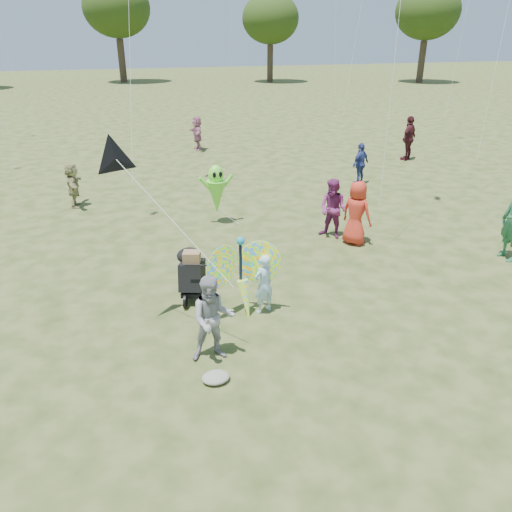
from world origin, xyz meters
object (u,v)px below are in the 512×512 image
at_px(alien_kite, 216,191).
at_px(adult_man, 213,319).
at_px(crowd_d, 73,185).
at_px(jogging_stroller, 192,271).
at_px(crowd_c, 360,164).
at_px(crowd_e, 333,209).
at_px(crowd_j, 197,133).
at_px(crowd_a, 356,213).
at_px(child_girl, 264,284).
at_px(crowd_h, 409,138).
at_px(butterfly_kite, 242,275).

bearing_deg(alien_kite, adult_man, -105.21).
distance_m(crowd_d, alien_kite, 4.95).
distance_m(adult_man, alien_kite, 6.73).
height_order(adult_man, jogging_stroller, adult_man).
bearing_deg(crowd_d, crowd_c, -88.24).
height_order(crowd_e, crowd_j, crowd_e).
distance_m(crowd_e, alien_kite, 3.41).
height_order(crowd_a, crowd_j, crowd_a).
xyz_separation_m(adult_man, crowd_e, (4.45, 4.39, 0.04)).
bearing_deg(child_girl, alien_kite, -114.09).
bearing_deg(adult_man, crowd_a, 46.02).
relative_size(child_girl, crowd_a, 0.73).
distance_m(crowd_c, crowd_h, 4.82).
relative_size(crowd_e, alien_kite, 0.93).
relative_size(crowd_c, jogging_stroller, 1.34).
bearing_deg(child_girl, crowd_h, -154.42).
distance_m(adult_man, crowd_c, 11.84).
relative_size(child_girl, butterfly_kite, 0.68).
relative_size(crowd_a, crowd_h, 0.89).
xyz_separation_m(crowd_a, alien_kite, (-3.06, 2.69, 0.12)).
height_order(crowd_j, butterfly_kite, butterfly_kite).
bearing_deg(jogging_stroller, child_girl, -20.09).
distance_m(crowd_e, crowd_j, 12.30).
distance_m(crowd_h, butterfly_kite, 15.01).
relative_size(crowd_a, jogging_stroller, 1.50).
xyz_separation_m(crowd_d, crowd_h, (13.96, 2.17, 0.24)).
xyz_separation_m(crowd_e, butterfly_kite, (-3.53, -3.11, 0.02)).
relative_size(crowd_d, jogging_stroller, 1.25).
bearing_deg(crowd_e, crowd_h, 100.29).
relative_size(crowd_e, crowd_h, 0.86).
distance_m(child_girl, crowd_h, 14.78).
distance_m(crowd_a, alien_kite, 4.08).
relative_size(child_girl, alien_kite, 0.71).
distance_m(crowd_j, butterfly_kite, 15.59).
height_order(crowd_c, jogging_stroller, crowd_c).
relative_size(child_girl, crowd_j, 0.79).
distance_m(adult_man, crowd_a, 6.14).
xyz_separation_m(child_girl, crowd_c, (6.51, 7.68, 0.14)).
height_order(crowd_e, jogging_stroller, crowd_e).
relative_size(adult_man, crowd_e, 0.96).
xyz_separation_m(child_girl, alien_kite, (0.44, 5.29, 0.35)).
xyz_separation_m(crowd_c, crowd_h, (3.95, 2.77, 0.19)).
xyz_separation_m(child_girl, crowd_j, (2.14, 15.46, 0.17)).
relative_size(crowd_e, butterfly_kite, 0.89).
relative_size(crowd_h, butterfly_kite, 1.04).
bearing_deg(butterfly_kite, crowd_e, 41.40).
xyz_separation_m(jogging_stroller, butterfly_kite, (0.81, -0.97, 0.22)).
bearing_deg(adult_man, butterfly_kite, 62.08).
xyz_separation_m(crowd_c, crowd_e, (-3.39, -4.48, 0.05)).
distance_m(child_girl, crowd_a, 4.36).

